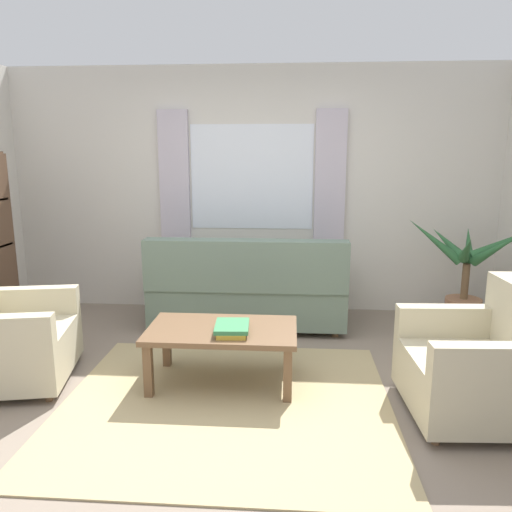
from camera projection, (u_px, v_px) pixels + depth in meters
name	position (u px, v px, depth m)	size (l,w,h in m)	color
ground_plane	(226.00, 404.00, 3.41)	(6.24, 6.24, 0.00)	gray
wall_back	(252.00, 191.00, 5.35)	(5.32, 0.12, 2.60)	silver
window_with_curtains	(251.00, 177.00, 5.24)	(1.98, 0.07, 1.40)	white
area_rug	(226.00, 404.00, 3.41)	(2.26, 2.03, 0.01)	tan
couch	(248.00, 290.00, 4.88)	(1.90, 0.82, 0.92)	slate
armchair_left	(4.00, 338.00, 3.67)	(0.97, 0.98, 0.88)	#BCB293
armchair_right	(481.00, 365.00, 3.20)	(0.86, 0.88, 0.88)	#BCB293
coffee_table	(222.00, 335.00, 3.65)	(1.10, 0.64, 0.44)	brown
book_stack_on_table	(232.00, 328.00, 3.53)	(0.26, 0.32, 0.06)	gold
potted_plant	(466.00, 281.00, 4.76)	(1.25, 0.96, 1.11)	#9E6B4C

